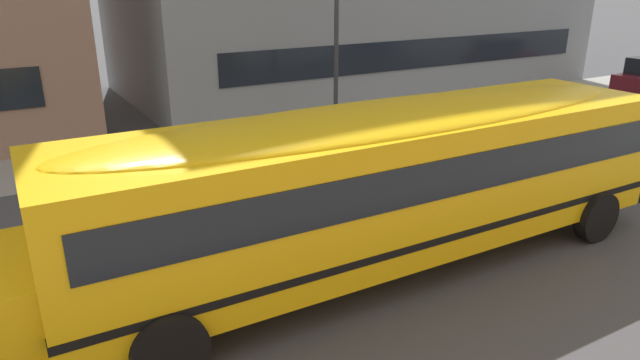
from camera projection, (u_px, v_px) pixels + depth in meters
name	position (u px, v px, depth m)	size (l,w,h in m)	color
ground_plane	(376.00, 228.00, 11.29)	(400.00, 400.00, 0.00)	#424244
sidewalk_far	(236.00, 141.00, 17.14)	(120.00, 3.00, 0.01)	gray
lane_centreline	(376.00, 228.00, 11.29)	(110.00, 0.16, 0.01)	silver
school_bus	(374.00, 177.00, 9.22)	(12.56, 3.11, 2.80)	yellow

